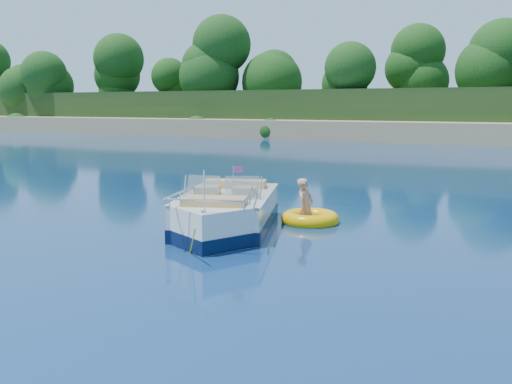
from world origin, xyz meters
TOP-DOWN VIEW (x-y plane):
  - ground at (0.00, 0.00)m, footprint 160.00×160.00m
  - shoreline at (0.00, 63.77)m, footprint 170.00×59.00m
  - treeline at (0.04, 41.01)m, footprint 150.00×7.12m
  - motorboat at (1.11, 3.63)m, footprint 3.01×5.11m
  - tow_tube at (2.45, 5.28)m, footprint 1.38×1.38m
  - boy at (2.35, 5.25)m, footprint 0.40×0.78m

SIDE VIEW (x-z plane):
  - ground at x=0.00m, z-range 0.00..0.00m
  - boy at x=2.35m, z-range -0.74..0.74m
  - tow_tube at x=2.45m, z-range -0.09..0.27m
  - motorboat at x=1.11m, z-range -0.54..1.23m
  - shoreline at x=0.00m, z-range -2.02..3.98m
  - treeline at x=0.04m, z-range 1.45..9.64m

